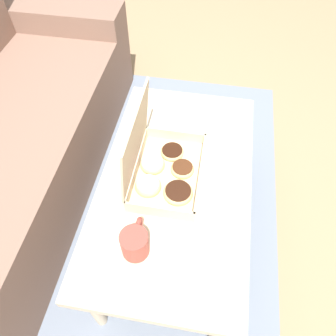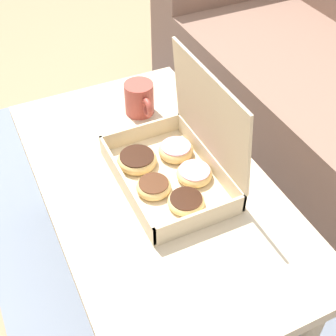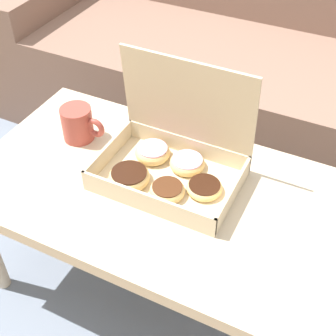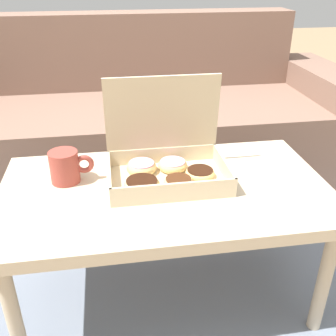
{
  "view_description": "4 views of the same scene",
  "coord_description": "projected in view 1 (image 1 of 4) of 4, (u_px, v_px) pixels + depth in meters",
  "views": [
    {
      "loc": [
        -0.74,
        -0.24,
        1.53
      ],
      "look_at": [
        0.01,
        -0.1,
        0.51
      ],
      "focal_mm": 35.0,
      "sensor_mm": 36.0,
      "label": 1
    },
    {
      "loc": [
        0.85,
        -0.5,
        1.38
      ],
      "look_at": [
        0.01,
        -0.1,
        0.51
      ],
      "focal_mm": 50.0,
      "sensor_mm": 36.0,
      "label": 2
    },
    {
      "loc": [
        0.43,
        -0.94,
        1.36
      ],
      "look_at": [
        0.01,
        -0.1,
        0.51
      ],
      "focal_mm": 50.0,
      "sensor_mm": 36.0,
      "label": 3
    },
    {
      "loc": [
        -0.16,
        -1.21,
        1.1
      ],
      "look_at": [
        0.01,
        -0.1,
        0.51
      ],
      "focal_mm": 42.0,
      "sensor_mm": 36.0,
      "label": 4
    }
  ],
  "objects": [
    {
      "name": "ground_plane",
      "position": [
        148.0,
        227.0,
        1.68
      ],
      "size": [
        12.0,
        12.0,
        0.0
      ],
      "primitive_type": "plane",
      "color": "#937756"
    },
    {
      "name": "area_rug",
      "position": [
        92.0,
        218.0,
        1.71
      ],
      "size": [
        2.4,
        1.91,
        0.01
      ],
      "primitive_type": "cube",
      "color": "slate",
      "rests_on": "ground_plane"
    },
    {
      "name": "coffee_table",
      "position": [
        176.0,
        186.0,
        1.34
      ],
      "size": [
        1.06,
        0.59,
        0.46
      ],
      "color": "#C6B293",
      "rests_on": "ground_plane"
    },
    {
      "name": "pastry_box",
      "position": [
        162.0,
        168.0,
        1.27
      ],
      "size": [
        0.38,
        0.26,
        0.32
      ],
      "color": "beige",
      "rests_on": "coffee_table"
    },
    {
      "name": "coffee_mug",
      "position": [
        135.0,
        243.0,
        1.08
      ],
      "size": [
        0.14,
        0.09,
        0.11
      ],
      "color": "#993D33",
      "rests_on": "coffee_table"
    }
  ]
}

